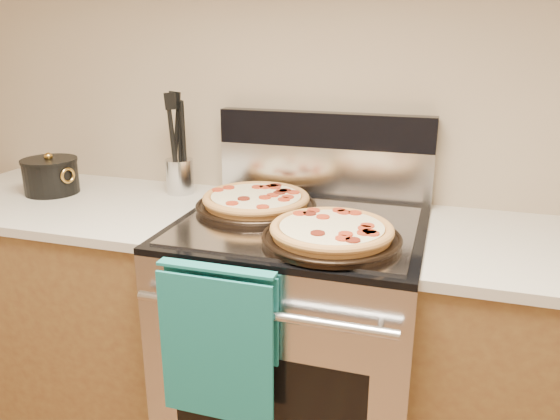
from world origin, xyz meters
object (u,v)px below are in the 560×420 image
(saucepan, at_px, (51,177))
(utensil_crock, at_px, (180,176))
(pepperoni_pizza_back, at_px, (256,202))
(range_body, at_px, (299,354))
(pepperoni_pizza_front, at_px, (332,233))

(saucepan, bearing_deg, utensil_crock, 17.45)
(pepperoni_pizza_back, bearing_deg, range_body, -22.37)
(range_body, height_order, pepperoni_pizza_back, pepperoni_pizza_back)
(range_body, relative_size, saucepan, 4.63)
(range_body, distance_m, saucepan, 1.11)
(pepperoni_pizza_back, relative_size, utensil_crock, 3.06)
(pepperoni_pizza_front, height_order, utensil_crock, utensil_crock)
(range_body, relative_size, utensil_crock, 7.03)
(saucepan, bearing_deg, pepperoni_pizza_back, -0.56)
(utensil_crock, height_order, saucepan, utensil_crock)
(range_body, bearing_deg, pepperoni_pizza_front, -48.11)
(range_body, height_order, pepperoni_pizza_front, pepperoni_pizza_front)
(range_body, xyz_separation_m, pepperoni_pizza_back, (-0.17, 0.07, 0.50))
(range_body, height_order, utensil_crock, utensil_crock)
(pepperoni_pizza_back, relative_size, pepperoni_pizza_front, 1.02)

